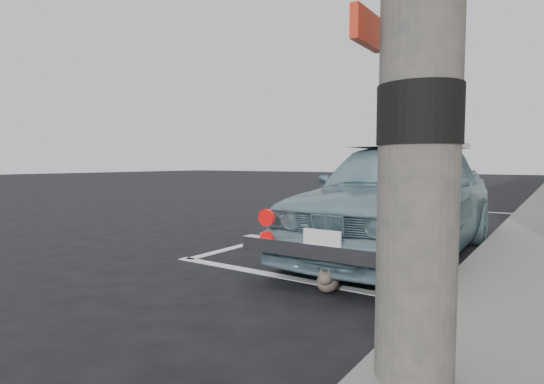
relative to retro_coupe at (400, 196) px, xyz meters
The scene contains 6 objects.
ground 1.66m from the retro_coupe, 129.47° to the right, with size 80.00×80.00×0.00m, color black.
pline_rear 1.86m from the retro_coupe, 105.37° to the right, with size 3.00×0.12×0.01m, color silver.
pline_front 5.40m from the retro_coupe, 94.89° to the left, with size 3.00×0.12×0.01m, color silver.
pline_side 2.70m from the retro_coupe, 135.30° to the left, with size 0.12×7.00×0.01m, color silver.
retro_coupe is the anchor object (origin of this frame).
cat 1.94m from the retro_coupe, 90.09° to the right, with size 0.27×0.42×0.23m.
Camera 1 is at (2.57, -3.85, 1.10)m, focal length 28.00 mm.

